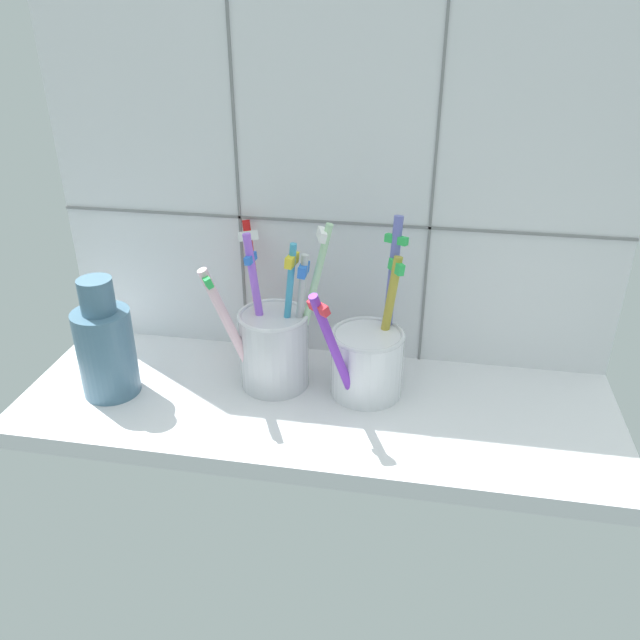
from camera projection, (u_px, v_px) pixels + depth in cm
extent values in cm
cube|color=silver|center=(315.00, 409.00, 68.96)|extent=(64.00, 22.00, 2.00)
cube|color=white|center=(334.00, 184.00, 69.55)|extent=(64.00, 2.00, 45.00)
cube|color=gray|center=(238.00, 183.00, 70.24)|extent=(0.30, 0.20, 45.00)
cube|color=gray|center=(433.00, 192.00, 66.95)|extent=(0.30, 0.20, 45.00)
cube|color=gray|center=(333.00, 222.00, 70.42)|extent=(64.00, 0.20, 0.30)
cylinder|color=silver|center=(274.00, 350.00, 69.86)|extent=(7.59, 7.59, 8.55)
torus|color=silver|center=(273.00, 315.00, 67.89)|extent=(7.71, 7.71, 0.50)
cylinder|color=red|center=(256.00, 296.00, 72.33)|extent=(4.23, 6.45, 16.43)
cube|color=white|center=(248.00, 236.00, 71.31)|extent=(2.42, 2.10, 1.33)
cylinder|color=silver|center=(299.00, 321.00, 67.79)|extent=(2.33, 0.80, 15.34)
cube|color=blue|center=(304.00, 270.00, 64.93)|extent=(0.97, 2.26, 1.25)
cylinder|color=#AA61F2|center=(259.00, 311.00, 67.87)|extent=(2.81, 1.10, 17.23)
cube|color=blue|center=(251.00, 258.00, 65.29)|extent=(0.93, 2.14, 0.88)
cylinder|color=silver|center=(231.00, 332.00, 65.96)|extent=(5.52, 4.67, 15.17)
cube|color=green|center=(206.00, 280.00, 62.13)|extent=(2.01, 2.20, 1.20)
cylinder|color=#AFDDAE|center=(309.00, 308.00, 67.19)|extent=(5.11, 2.26, 18.52)
cube|color=white|center=(326.00, 235.00, 63.72)|extent=(1.56, 2.62, 1.13)
cylinder|color=#3EA2CD|center=(287.00, 316.00, 67.49)|extent=(2.53, 1.04, 16.56)
cube|color=yellow|center=(292.00, 260.00, 64.34)|extent=(1.18, 2.41, 1.21)
cylinder|color=white|center=(367.00, 363.00, 68.60)|extent=(7.80, 7.80, 7.17)
torus|color=silver|center=(368.00, 334.00, 66.95)|extent=(7.91, 7.91, 0.50)
cylinder|color=#666AC1|center=(390.00, 302.00, 68.05)|extent=(2.16, 3.03, 18.75)
cube|color=green|center=(396.00, 240.00, 65.37)|extent=(2.57, 1.82, 0.89)
cylinder|color=gold|center=(386.00, 323.00, 67.81)|extent=(3.02, 2.40, 14.97)
cube|color=green|center=(396.00, 267.00, 65.16)|extent=(1.93, 2.40, 1.22)
cylinder|color=purple|center=(335.00, 352.00, 63.22)|extent=(4.97, 5.50, 14.35)
cube|color=#E5333F|center=(319.00, 307.00, 59.45)|extent=(2.55, 2.41, 1.17)
cylinder|color=slate|center=(107.00, 353.00, 68.10)|extent=(6.08, 6.08, 9.74)
cylinder|color=slate|center=(97.00, 296.00, 65.01)|extent=(3.56, 3.56, 3.71)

